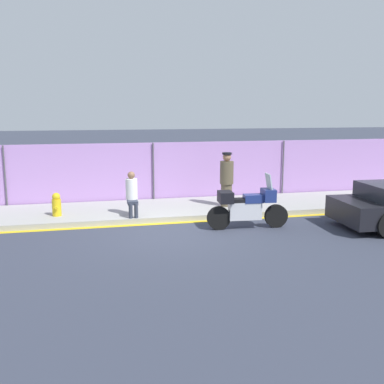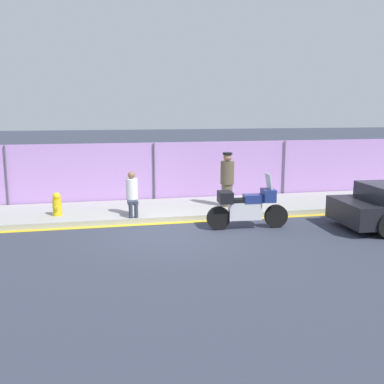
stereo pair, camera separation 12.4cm
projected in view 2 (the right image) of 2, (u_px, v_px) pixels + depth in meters
ground_plane at (174, 233)px, 11.77m from camera, size 120.00×120.00×0.00m
sidewalk at (160, 210)px, 14.14m from camera, size 35.19×2.73×0.16m
curb_paint_stripe at (168, 223)px, 12.76m from camera, size 35.19×0.18×0.01m
storefront_fence at (154, 173)px, 15.36m from camera, size 33.43×0.17×2.08m
motorcycle at (247, 207)px, 12.10m from camera, size 2.24×0.60×1.50m
officer_standing at (227, 179)px, 14.12m from camera, size 0.43×0.43×1.71m
person_seated_on_curb at (132, 191)px, 12.93m from camera, size 0.34×0.64×1.27m
fire_hydrant at (57, 204)px, 12.95m from camera, size 0.26×0.32×0.68m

